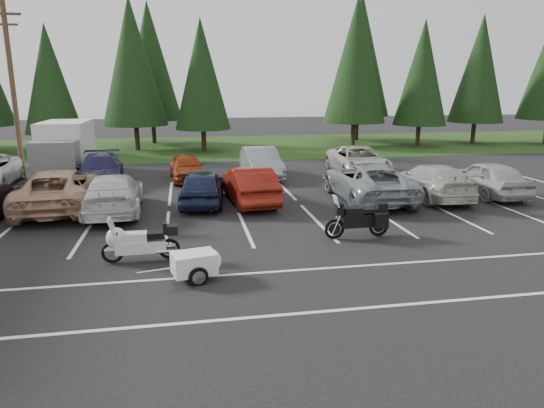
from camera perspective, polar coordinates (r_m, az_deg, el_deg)
The scene contains 28 objects.
ground at distance 16.27m, azimuth -4.60°, elevation -3.64°, with size 120.00×120.00×0.00m, color black.
grass_strip at distance 39.78m, azimuth -8.13°, elevation 6.66°, with size 80.00×16.00×0.01m, color #193611.
lake_water at distance 70.83m, azimuth -5.91°, elevation 9.80°, with size 70.00×50.00×0.02m, color slate.
utility_pole at distance 28.74m, azimuth -28.19°, elevation 11.89°, with size 1.60×0.26×9.00m.
box_truck at distance 28.90m, azimuth -23.37°, elevation 5.90°, with size 2.40×5.60×2.90m, color silver, non-canonical shape.
stall_markings at distance 18.18m, azimuth -5.24°, elevation -1.76°, with size 32.00×16.00×0.01m, color silver.
conifer_3 at distance 37.94m, azimuth -24.73°, elevation 13.20°, with size 3.87×3.87×9.02m.
conifer_4 at distance 38.55m, azimuth -16.14°, elevation 15.77°, with size 4.80×4.80×11.17m.
conifer_5 at distance 37.09m, azimuth -8.28°, elevation 14.86°, with size 4.14×4.14×9.63m.
conifer_6 at distance 39.94m, azimuth 9.85°, elevation 16.27°, with size 4.93×4.93×11.48m.
conifer_7 at distance 41.82m, azimuth 17.28°, elevation 14.51°, with size 4.27×4.27×9.94m.
conifer_8 at distance 45.26m, azimuth 23.23°, elevation 14.39°, with size 4.53×4.53×10.56m.
conifer_back_b at distance 43.07m, azimuth -14.19°, elevation 15.95°, with size 4.97×4.97×11.58m.
conifer_back_c at distance 45.07m, azimuth 10.27°, elevation 16.95°, with size 5.50×5.50×12.81m.
car_near_2 at distance 21.00m, azimuth -23.77°, elevation 1.55°, with size 2.75×5.96×1.66m, color tan.
car_near_3 at distance 19.83m, azimuth -18.17°, elevation 1.17°, with size 2.13×5.24×1.52m, color silver.
car_near_4 at distance 20.45m, azimuth -8.24°, elevation 2.05°, with size 1.76×4.39×1.49m, color #18203C.
car_near_5 at distance 20.42m, azimuth -2.68°, elevation 2.26°, with size 1.65×4.73×1.56m, color maroon.
car_near_6 at distance 21.34m, azimuth 11.20°, elevation 2.62°, with size 2.72×5.90×1.64m, color gray.
car_near_7 at distance 22.52m, azimuth 18.29°, elevation 2.58°, with size 2.10×5.16×1.50m, color #B8B2A8.
car_near_8 at distance 23.92m, azimuth 24.01°, elevation 2.80°, with size 1.87×4.65×1.58m, color #AAABAF.
car_far_1 at distance 25.65m, azimuth -19.53°, elevation 3.79°, with size 2.11×5.19×1.51m, color #1C1A42.
car_far_2 at distance 25.78m, azimuth -9.98°, elevation 4.29°, with size 1.64×4.08×1.39m, color maroon.
car_far_3 at distance 26.19m, azimuth -1.29°, elevation 4.87°, with size 1.69×4.84×1.59m, color gray.
car_far_4 at distance 27.59m, azimuth 10.12°, elevation 5.07°, with size 2.56×5.55×1.54m, color #BAB5AA.
touring_motorcycle at distance 14.15m, azimuth -15.22°, elevation -3.96°, with size 2.40×0.74×1.33m, color silver, non-canonical shape.
cargo_trailer at distance 12.65m, azimuth -9.15°, elevation -7.21°, with size 1.58×0.89×0.73m, color white, non-canonical shape.
adventure_motorcycle at distance 15.97m, azimuth 10.00°, elevation -1.39°, with size 2.42×0.84×1.47m, color black, non-canonical shape.
Camera 1 is at (-1.48, -15.45, 4.87)m, focal length 32.00 mm.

